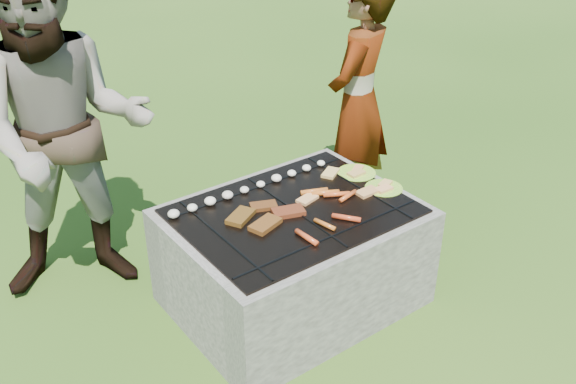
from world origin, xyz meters
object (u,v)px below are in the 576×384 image
(plate_near, at_px, (384,188))
(bystander, at_px, (66,134))
(fire_pit, at_px, (293,260))
(plate_far, at_px, (357,173))
(cook, at_px, (358,102))

(plate_near, bearing_deg, bystander, 145.34)
(fire_pit, bearing_deg, plate_far, 11.84)
(cook, bearing_deg, bystander, -35.05)
(cook, bearing_deg, fire_pit, 4.85)
(fire_pit, height_order, plate_near, plate_near)
(fire_pit, xyz_separation_m, bystander, (-0.87, 0.87, 0.69))
(plate_near, bearing_deg, plate_far, 90.08)
(plate_near, bearing_deg, fire_pit, 168.42)
(plate_near, bearing_deg, cook, 59.30)
(fire_pit, relative_size, plate_near, 4.71)
(plate_near, height_order, cook, cook)
(plate_far, bearing_deg, plate_near, -89.92)
(fire_pit, bearing_deg, bystander, 134.85)
(cook, relative_size, bystander, 0.84)
(plate_far, relative_size, cook, 0.18)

